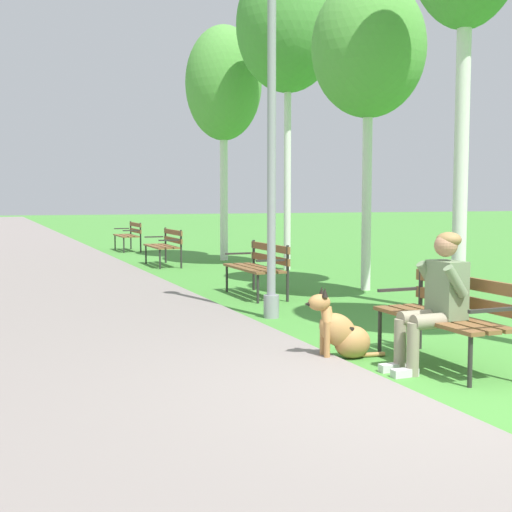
{
  "coord_description": "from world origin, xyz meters",
  "views": [
    {
      "loc": [
        -3.38,
        -4.44,
        1.56
      ],
      "look_at": [
        -0.51,
        2.76,
        0.9
      ],
      "focal_mm": 48.41,
      "sensor_mm": 36.0,
      "label": 1
    }
  ],
  "objects_px": {
    "park_bench_far": "(165,244)",
    "birch_tree_third": "(369,49)",
    "park_bench_near": "(448,311)",
    "birch_tree_fourth": "(288,26)",
    "lamp_post_near": "(272,138)",
    "park_bench_furthest": "(129,233)",
    "park_bench_mid": "(259,264)",
    "dog_shepherd": "(342,332)",
    "birch_tree_fifth": "(223,84)",
    "person_seated_on_near_bench": "(437,295)"
  },
  "relations": [
    {
      "from": "park_bench_far",
      "to": "birch_tree_third",
      "type": "relative_size",
      "value": 0.29
    },
    {
      "from": "lamp_post_near",
      "to": "birch_tree_fifth",
      "type": "relative_size",
      "value": 0.78
    },
    {
      "from": "birch_tree_third",
      "to": "park_bench_far",
      "type": "bearing_deg",
      "value": 111.62
    },
    {
      "from": "park_bench_mid",
      "to": "dog_shepherd",
      "type": "relative_size",
      "value": 1.8
    },
    {
      "from": "person_seated_on_near_bench",
      "to": "birch_tree_fifth",
      "type": "distance_m",
      "value": 11.88
    },
    {
      "from": "park_bench_near",
      "to": "person_seated_on_near_bench",
      "type": "xyz_separation_m",
      "value": [
        -0.21,
        -0.1,
        0.17
      ]
    },
    {
      "from": "person_seated_on_near_bench",
      "to": "dog_shepherd",
      "type": "xyz_separation_m",
      "value": [
        -0.58,
        0.69,
        -0.42
      ]
    },
    {
      "from": "park_bench_far",
      "to": "lamp_post_near",
      "type": "xyz_separation_m",
      "value": [
        -0.43,
        -7.23,
        1.8
      ]
    },
    {
      "from": "birch_tree_fourth",
      "to": "lamp_post_near",
      "type": "bearing_deg",
      "value": -116.25
    },
    {
      "from": "park_bench_mid",
      "to": "dog_shepherd",
      "type": "bearing_deg",
      "value": -101.33
    },
    {
      "from": "birch_tree_fifth",
      "to": "park_bench_near",
      "type": "bearing_deg",
      "value": -98.41
    },
    {
      "from": "birch_tree_fifth",
      "to": "park_bench_mid",
      "type": "bearing_deg",
      "value": -104.14
    },
    {
      "from": "park_bench_mid",
      "to": "birch_tree_fourth",
      "type": "distance_m",
      "value": 6.24
    },
    {
      "from": "birch_tree_fifth",
      "to": "person_seated_on_near_bench",
      "type": "bearing_deg",
      "value": -99.38
    },
    {
      "from": "park_bench_far",
      "to": "person_seated_on_near_bench",
      "type": "distance_m",
      "value": 10.29
    },
    {
      "from": "lamp_post_near",
      "to": "birch_tree_fourth",
      "type": "relative_size",
      "value": 0.68
    },
    {
      "from": "park_bench_near",
      "to": "park_bench_furthest",
      "type": "relative_size",
      "value": 1.0
    },
    {
      "from": "park_bench_far",
      "to": "park_bench_furthest",
      "type": "bearing_deg",
      "value": 88.48
    },
    {
      "from": "dog_shepherd",
      "to": "lamp_post_near",
      "type": "relative_size",
      "value": 0.19
    },
    {
      "from": "park_bench_mid",
      "to": "park_bench_furthest",
      "type": "height_order",
      "value": "same"
    },
    {
      "from": "park_bench_near",
      "to": "birch_tree_fifth",
      "type": "height_order",
      "value": "birch_tree_fifth"
    },
    {
      "from": "park_bench_far",
      "to": "birch_tree_fourth",
      "type": "distance_m",
      "value": 5.48
    },
    {
      "from": "park_bench_far",
      "to": "birch_tree_fourth",
      "type": "xyz_separation_m",
      "value": [
        2.26,
        -1.78,
        4.67
      ]
    },
    {
      "from": "park_bench_mid",
      "to": "park_bench_furthest",
      "type": "relative_size",
      "value": 1.0
    },
    {
      "from": "person_seated_on_near_bench",
      "to": "lamp_post_near",
      "type": "distance_m",
      "value": 3.48
    },
    {
      "from": "birch_tree_third",
      "to": "park_bench_near",
      "type": "bearing_deg",
      "value": -112.56
    },
    {
      "from": "park_bench_furthest",
      "to": "birch_tree_fifth",
      "type": "xyz_separation_m",
      "value": [
        1.6,
        -3.87,
        3.81
      ]
    },
    {
      "from": "park_bench_near",
      "to": "birch_tree_third",
      "type": "distance_m",
      "value": 6.31
    },
    {
      "from": "park_bench_near",
      "to": "dog_shepherd",
      "type": "height_order",
      "value": "park_bench_near"
    },
    {
      "from": "birch_tree_fifth",
      "to": "birch_tree_fourth",
      "type": "bearing_deg",
      "value": -78.63
    },
    {
      "from": "lamp_post_near",
      "to": "park_bench_furthest",
      "type": "bearing_deg",
      "value": 87.33
    },
    {
      "from": "birch_tree_fifth",
      "to": "birch_tree_third",
      "type": "bearing_deg",
      "value": -86.44
    },
    {
      "from": "park_bench_near",
      "to": "birch_tree_fourth",
      "type": "distance_m",
      "value": 9.86
    },
    {
      "from": "park_bench_mid",
      "to": "birch_tree_fourth",
      "type": "xyz_separation_m",
      "value": [
        2.1,
        3.56,
        4.67
      ]
    },
    {
      "from": "person_seated_on_near_bench",
      "to": "birch_tree_fifth",
      "type": "relative_size",
      "value": 0.22
    },
    {
      "from": "park_bench_far",
      "to": "park_bench_furthest",
      "type": "xyz_separation_m",
      "value": [
        0.13,
        4.74,
        0.0
      ]
    },
    {
      "from": "person_seated_on_near_bench",
      "to": "park_bench_mid",
      "type": "bearing_deg",
      "value": 86.79
    },
    {
      "from": "park_bench_near",
      "to": "birch_tree_fifth",
      "type": "distance_m",
      "value": 11.81
    },
    {
      "from": "dog_shepherd",
      "to": "birch_tree_fourth",
      "type": "distance_m",
      "value": 9.7
    },
    {
      "from": "park_bench_near",
      "to": "lamp_post_near",
      "type": "distance_m",
      "value": 3.5
    },
    {
      "from": "dog_shepherd",
      "to": "birch_tree_fifth",
      "type": "distance_m",
      "value": 11.48
    },
    {
      "from": "park_bench_far",
      "to": "dog_shepherd",
      "type": "bearing_deg",
      "value": -94.13
    },
    {
      "from": "birch_tree_third",
      "to": "birch_tree_fourth",
      "type": "height_order",
      "value": "birch_tree_fourth"
    },
    {
      "from": "park_bench_near",
      "to": "birch_tree_third",
      "type": "xyz_separation_m",
      "value": [
        2.02,
        4.86,
        3.48
      ]
    },
    {
      "from": "park_bench_far",
      "to": "birch_tree_fifth",
      "type": "bearing_deg",
      "value": 26.77
    },
    {
      "from": "person_seated_on_near_bench",
      "to": "birch_tree_fourth",
      "type": "distance_m",
      "value": 9.92
    },
    {
      "from": "park_bench_far",
      "to": "park_bench_mid",
      "type": "bearing_deg",
      "value": -88.3
    },
    {
      "from": "park_bench_furthest",
      "to": "birch_tree_third",
      "type": "height_order",
      "value": "birch_tree_third"
    },
    {
      "from": "person_seated_on_near_bench",
      "to": "lamp_post_near",
      "type": "xyz_separation_m",
      "value": [
        -0.31,
        3.06,
        1.64
      ]
    },
    {
      "from": "birch_tree_third",
      "to": "lamp_post_near",
      "type": "bearing_deg",
      "value": -143.16
    }
  ]
}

